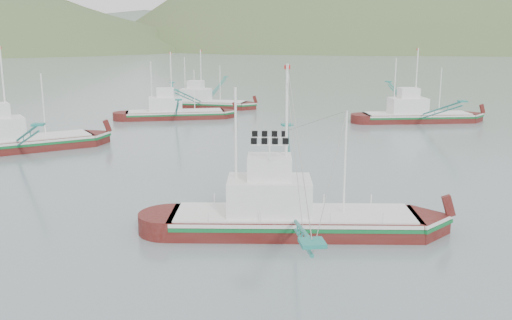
{
  "coord_description": "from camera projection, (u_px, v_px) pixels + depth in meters",
  "views": [
    {
      "loc": [
        -4.88,
        -32.51,
        11.87
      ],
      "look_at": [
        0.0,
        6.0,
        3.2
      ],
      "focal_mm": 40.0,
      "sensor_mm": 36.0,
      "label": 1
    }
  ],
  "objects": [
    {
      "name": "headland_right",
      "position": [
        475.0,
        47.0,
        480.43
      ],
      "size": [
        684.0,
        432.0,
        306.0
      ],
      "primitive_type": "ellipsoid",
      "color": "#465A2E",
      "rests_on": "ground"
    },
    {
      "name": "bg_boat_far",
      "position": [
        174.0,
        109.0,
        80.27
      ],
      "size": [
        13.83,
        24.78,
        10.02
      ],
      "rotation": [
        0.0,
        0.0,
        0.05
      ],
      "color": "#490F0C",
      "rests_on": "ground"
    },
    {
      "name": "bg_boat_extra",
      "position": [
        203.0,
        96.0,
        91.83
      ],
      "size": [
        14.08,
        23.85,
        10.02
      ],
      "rotation": [
        0.0,
        0.0,
        -0.36
      ],
      "color": "#490F0C",
      "rests_on": "ground"
    },
    {
      "name": "ground",
      "position": [
        268.0,
        233.0,
        34.66
      ],
      "size": [
        1200.0,
        1200.0,
        0.0
      ],
      "primitive_type": "plane",
      "color": "slate",
      "rests_on": "ground"
    },
    {
      "name": "main_boat",
      "position": [
        291.0,
        204.0,
        34.3
      ],
      "size": [
        15.35,
        26.89,
        10.95
      ],
      "rotation": [
        0.0,
        0.0,
        -0.15
      ],
      "color": "#490F0C",
      "rests_on": "ground"
    },
    {
      "name": "bg_boat_left",
      "position": [
        12.0,
        129.0,
        57.94
      ],
      "size": [
        15.99,
        26.96,
        11.47
      ],
      "rotation": [
        0.0,
        0.0,
        0.41
      ],
      "color": "#490F0C",
      "rests_on": "ground"
    },
    {
      "name": "bg_boat_right",
      "position": [
        416.0,
        111.0,
        77.27
      ],
      "size": [
        14.76,
        26.49,
        10.72
      ],
      "rotation": [
        0.0,
        0.0,
        -0.04
      ],
      "color": "#490F0C",
      "rests_on": "ground"
    },
    {
      "name": "ridge_distant",
      "position": [
        217.0,
        45.0,
        580.53
      ],
      "size": [
        960.0,
        400.0,
        240.0
      ],
      "primitive_type": "ellipsoid",
      "color": "slate",
      "rests_on": "ground"
    }
  ]
}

